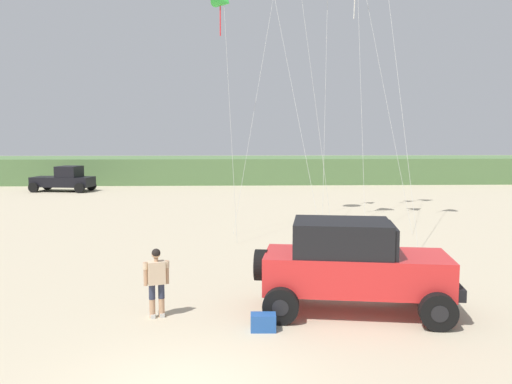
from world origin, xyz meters
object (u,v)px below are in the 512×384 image
object	(u,v)px
jeep	(353,264)
kite_red_delta	(224,1)
distant_pickup	(64,179)
person_watching	(156,279)
cooler_box	(263,322)

from	to	relation	value
jeep	kite_red_delta	distance (m)	13.77
distant_pickup	kite_red_delta	size ratio (longest dim) A/B	0.46
person_watching	kite_red_delta	world-z (taller)	kite_red_delta
jeep	distant_pickup	xyz separation A→B (m)	(-16.23, 29.20, -0.26)
distant_pickup	kite_red_delta	bearing A→B (deg)	-55.86
kite_red_delta	person_watching	bearing A→B (deg)	-97.71
distant_pickup	kite_red_delta	distance (m)	24.68
cooler_box	jeep	bearing A→B (deg)	29.75
person_watching	cooler_box	size ratio (longest dim) A/B	2.98
jeep	cooler_box	xyz separation A→B (m)	(-2.24, -1.18, -1.01)
kite_red_delta	jeep	bearing A→B (deg)	-71.90
jeep	distant_pickup	distance (m)	33.40
jeep	person_watching	xyz separation A→B (m)	(-4.73, -0.23, -0.26)
distant_pickup	jeep	bearing A→B (deg)	-60.93
jeep	distant_pickup	bearing A→B (deg)	119.07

